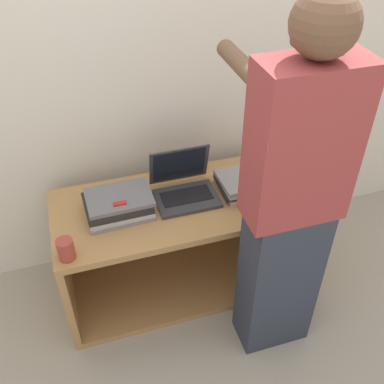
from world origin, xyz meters
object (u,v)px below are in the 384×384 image
laptop_stack_right (250,182)px  person (291,205)px  mug (66,249)px  laptop_open (184,187)px  laptop_stack_left (119,205)px

laptop_stack_right → person: (-0.03, -0.46, 0.22)m
person → mug: bearing=165.6°
laptop_open → mug: size_ratio=3.02×
laptop_stack_left → laptop_stack_right: bearing=-0.6°
laptop_open → laptop_stack_left: bearing=-173.2°
laptop_open → laptop_stack_left: (-0.34, -0.04, 0.00)m
mug → laptop_stack_left: bearing=40.1°
laptop_stack_left → person: (0.65, -0.47, 0.21)m
laptop_stack_left → mug: (-0.27, -0.23, -0.00)m
laptop_open → laptop_stack_right: 0.34m
laptop_open → laptop_stack_right: bearing=-8.1°
laptop_stack_right → mug: bearing=-167.0°
person → mug: size_ratio=16.62×
laptop_stack_left → mug: bearing=-139.9°
mug → person: bearing=-14.4°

